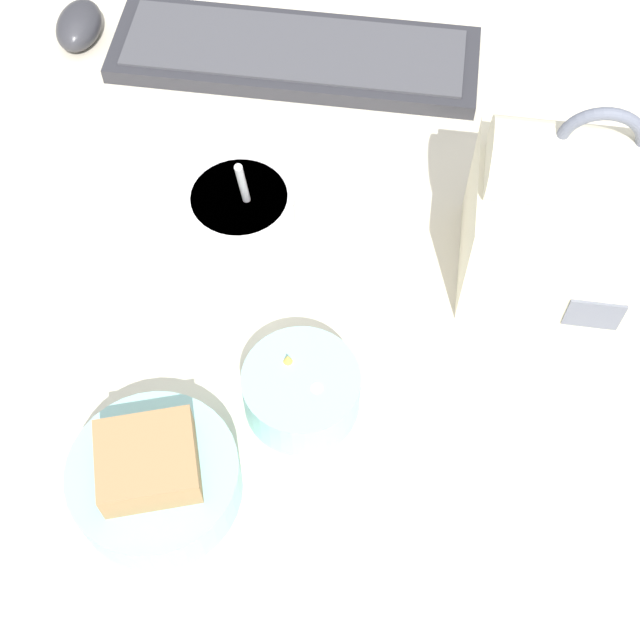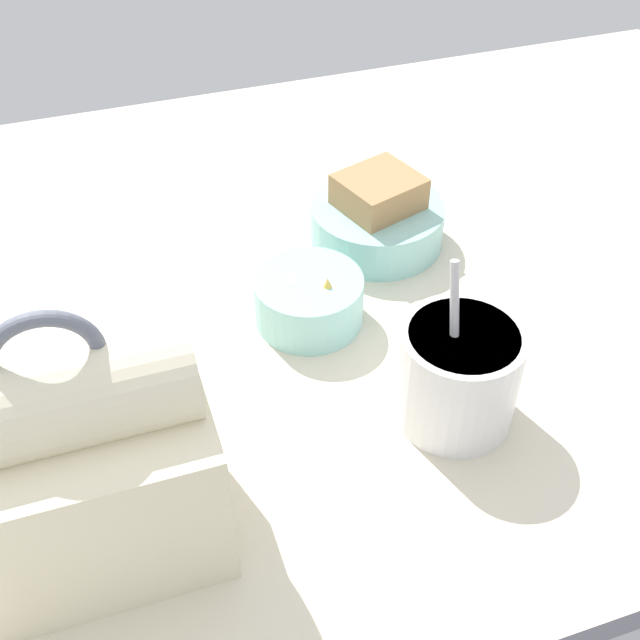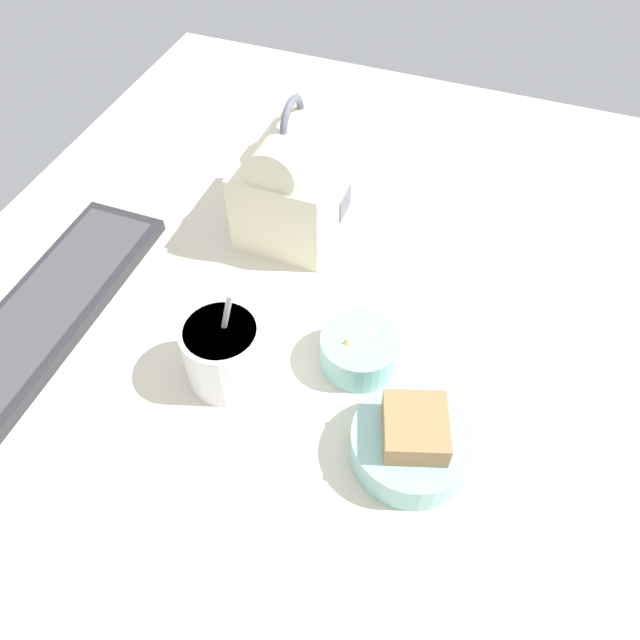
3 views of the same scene
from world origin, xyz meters
TOP-DOWN VIEW (x-y plane):
  - desk_surface at (0.00, 0.00)cm, footprint 140.00×110.00cm
  - lunch_bag at (21.53, 10.20)cm, footprint 17.57×13.70cm
  - soup_cup at (-7.67, 7.91)cm, footprint 9.79×9.79cm
  - bento_bowl_sandwich at (-10.51, -16.45)cm, footprint 13.79×13.79cm
  - bento_bowl_snacks at (-0.09, -6.92)cm, footprint 10.07×10.07cm

SIDE VIEW (x-z plane):
  - desk_surface at x=0.00cm, z-range 0.00..2.00cm
  - bento_bowl_snacks at x=-0.09cm, z-range 1.67..7.39cm
  - bento_bowl_sandwich at x=-10.51cm, z-range 1.01..8.83cm
  - soup_cup at x=-7.67cm, z-range -0.81..14.30cm
  - lunch_bag at x=21.53cm, z-range -0.43..21.03cm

